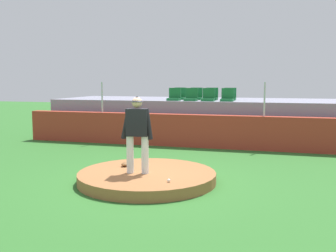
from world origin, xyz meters
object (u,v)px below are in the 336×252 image
object	(u,v)px
stadium_chair_4	(180,96)
stadium_chair_6	(212,96)
baseball	(169,180)
stadium_chair_2	(208,97)
stadium_chair_0	(174,97)
pitcher	(137,129)
fielding_glove	(126,164)
stadium_chair_5	(196,96)
stadium_chair_1	(191,97)
stadium_chair_3	(227,97)
stadium_chair_7	(230,96)

from	to	relation	value
stadium_chair_4	stadium_chair_6	xyz separation A→B (m)	(1.36, 0.01, 0.00)
baseball	stadium_chair_4	world-z (taller)	stadium_chair_4
stadium_chair_2	stadium_chair_4	xyz separation A→B (m)	(-1.38, 0.92, 0.00)
stadium_chair_0	stadium_chair_4	size ratio (longest dim) A/B	1.00
stadium_chair_2	stadium_chair_6	bearing A→B (deg)	-88.59
pitcher	stadium_chair_6	size ratio (longest dim) A/B	3.63
fielding_glove	stadium_chair_0	distance (m)	6.05
stadium_chair_0	stadium_chair_6	world-z (taller)	same
stadium_chair_2	stadium_chair_5	xyz separation A→B (m)	(-0.68, 0.92, 0.00)
pitcher	baseball	size ratio (longest dim) A/B	24.56
stadium_chair_2	stadium_chair_6	distance (m)	0.92
stadium_chair_1	stadium_chair_5	bearing A→B (deg)	-89.85
stadium_chair_6	fielding_glove	bearing A→B (deg)	81.25
pitcher	stadium_chair_1	bearing A→B (deg)	83.73
stadium_chair_2	stadium_chair_4	bearing A→B (deg)	-33.57
stadium_chair_1	stadium_chair_3	xyz separation A→B (m)	(1.41, 0.03, 0.00)
pitcher	stadium_chair_2	distance (m)	6.48
stadium_chair_4	stadium_chair_5	distance (m)	0.70
pitcher	stadium_chair_6	xyz separation A→B (m)	(0.49, 7.37, 0.49)
stadium_chair_1	stadium_chair_2	bearing A→B (deg)	-179.04
stadium_chair_3	stadium_chair_6	world-z (taller)	same
stadium_chair_0	stadium_chair_1	bearing A→B (deg)	178.08
stadium_chair_2	stadium_chair_7	size ratio (longest dim) A/B	1.00
stadium_chair_3	stadium_chair_6	bearing A→B (deg)	-50.04
fielding_glove	stadium_chair_6	size ratio (longest dim) A/B	0.60
fielding_glove	stadium_chair_1	bearing A→B (deg)	-176.61
stadium_chair_2	stadium_chair_3	world-z (taller)	same
baseball	stadium_chair_1	world-z (taller)	stadium_chair_1
stadium_chair_3	stadium_chair_5	distance (m)	1.67
stadium_chair_2	stadium_chair_7	distance (m)	1.17
stadium_chair_6	stadium_chair_7	bearing A→B (deg)	-179.30
pitcher	stadium_chair_3	size ratio (longest dim) A/B	3.63
stadium_chair_5	stadium_chair_4	bearing A→B (deg)	0.41
stadium_chair_1	stadium_chair_7	bearing A→B (deg)	-145.85
baseball	stadium_chair_7	xyz separation A→B (m)	(0.30, 7.96, 1.50)
stadium_chair_3	stadium_chair_6	distance (m)	1.17
stadium_chair_3	stadium_chair_0	bearing A→B (deg)	0.31
pitcher	stadium_chair_7	size ratio (longest dim) A/B	3.63
fielding_glove	stadium_chair_3	size ratio (longest dim) A/B	0.60
baseball	stadium_chair_0	xyz separation A→B (m)	(-1.79, 7.04, 1.50)
pitcher	stadium_chair_1	xyz separation A→B (m)	(-0.16, 6.43, 0.49)
stadium_chair_1	baseball	bearing A→B (deg)	98.84
baseball	fielding_glove	world-z (taller)	fielding_glove
stadium_chair_3	pitcher	bearing A→B (deg)	79.08
stadium_chair_1	stadium_chair_6	size ratio (longest dim) A/B	1.00
stadium_chair_1	stadium_chair_2	world-z (taller)	same
stadium_chair_0	stadium_chair_6	size ratio (longest dim) A/B	1.00
stadium_chair_3	stadium_chair_4	world-z (taller)	same
pitcher	stadium_chair_6	distance (m)	7.40
fielding_glove	stadium_chair_2	xyz separation A→B (m)	(1.06, 5.84, 1.49)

